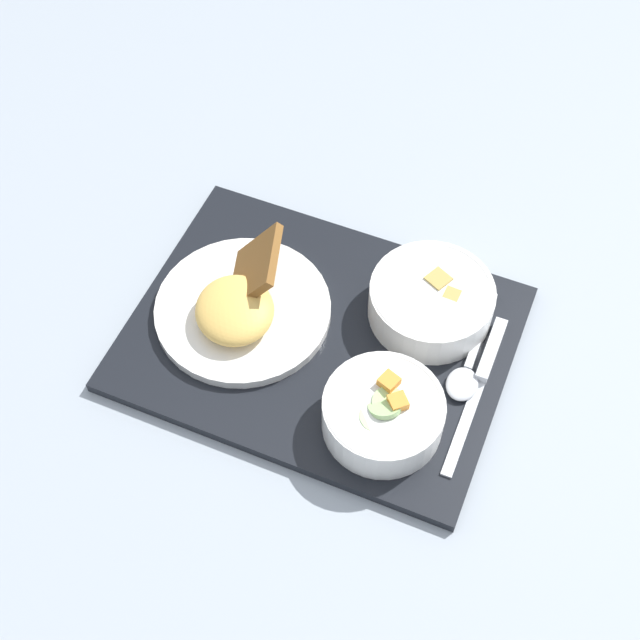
# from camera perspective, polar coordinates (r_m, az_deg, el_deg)

# --- Properties ---
(ground_plane) EXTENTS (4.00, 4.00, 0.00)m
(ground_plane) POSITION_cam_1_polar(r_m,az_deg,el_deg) (1.02, 0.00, -1.37)
(ground_plane) COLOR #99A3AD
(serving_tray) EXTENTS (0.46, 0.37, 0.01)m
(serving_tray) POSITION_cam_1_polar(r_m,az_deg,el_deg) (1.01, 0.00, -1.17)
(serving_tray) COLOR black
(serving_tray) RESTS_ON ground_plane
(bowl_salad) EXTENTS (0.13, 0.13, 0.06)m
(bowl_salad) POSITION_cam_1_polar(r_m,az_deg,el_deg) (0.93, 4.06, -5.94)
(bowl_salad) COLOR white
(bowl_salad) RESTS_ON serving_tray
(bowl_soup) EXTENTS (0.14, 0.14, 0.05)m
(bowl_soup) POSITION_cam_1_polar(r_m,az_deg,el_deg) (1.01, 7.14, 1.31)
(bowl_soup) COLOR white
(bowl_soup) RESTS_ON serving_tray
(plate_main) EXTENTS (0.20, 0.20, 0.07)m
(plate_main) POSITION_cam_1_polar(r_m,az_deg,el_deg) (1.01, -5.07, 0.88)
(plate_main) COLOR white
(plate_main) RESTS_ON serving_tray
(knife) EXTENTS (0.04, 0.20, 0.01)m
(knife) POSITION_cam_1_polar(r_m,az_deg,el_deg) (0.99, 10.54, -2.94)
(knife) COLOR silver
(knife) RESTS_ON serving_tray
(spoon) EXTENTS (0.04, 0.15, 0.01)m
(spoon) POSITION_cam_1_polar(r_m,az_deg,el_deg) (0.99, 9.48, -2.92)
(spoon) COLOR silver
(spoon) RESTS_ON serving_tray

